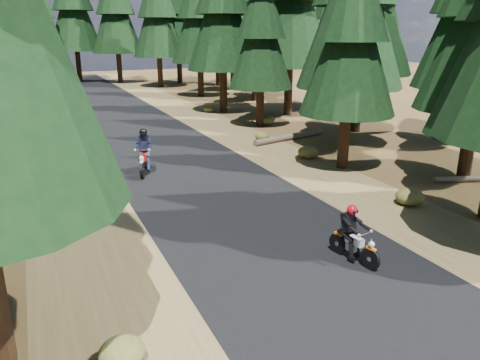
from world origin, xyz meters
name	(u,v)px	position (x,y,z in m)	size (l,w,h in m)	color
ground	(261,231)	(0.00, 0.00, 0.00)	(120.00, 120.00, 0.00)	#473619
road	(202,182)	(0.00, 5.00, 0.01)	(6.00, 100.00, 0.01)	black
shoulder_l	(75,199)	(-4.60, 5.00, 0.00)	(3.20, 100.00, 0.01)	brown
shoulder_r	(306,168)	(4.60, 5.00, 0.00)	(3.20, 100.00, 0.01)	brown
log_near	(289,137)	(6.64, 9.94, 0.16)	(0.32, 0.32, 4.71)	#4C4233
understory_shrubs	(211,164)	(0.91, 6.39, 0.27)	(15.56, 29.40, 0.60)	#474C1E
rider_lead	(354,243)	(1.25, -2.58, 0.49)	(0.78, 1.68, 1.44)	silver
rider_follow	(144,159)	(-1.72, 6.97, 0.61)	(1.30, 2.10, 1.80)	#A4110A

